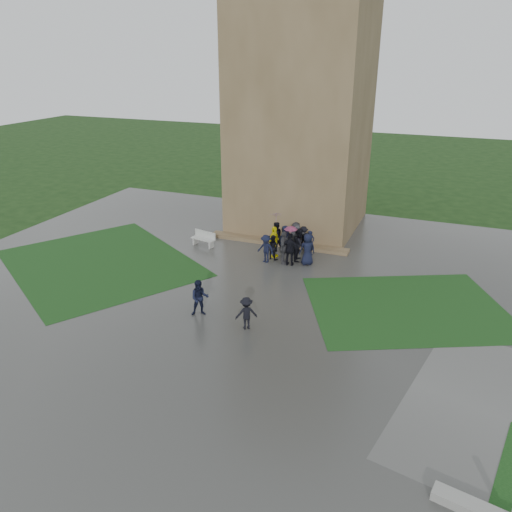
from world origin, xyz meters
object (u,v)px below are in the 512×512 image
at_px(pedestrian_mid, 200,298).
at_px(tower, 303,90).
at_px(pedestrian_near, 246,313).
at_px(bench, 204,239).

bearing_deg(pedestrian_mid, tower, 61.30).
xyz_separation_m(tower, pedestrian_near, (2.12, -14.60, -8.23)).
relative_size(bench, pedestrian_near, 1.11).
height_order(bench, pedestrian_mid, pedestrian_mid).
bearing_deg(pedestrian_near, bench, -86.21).
height_order(bench, pedestrian_near, pedestrian_near).
bearing_deg(bench, pedestrian_mid, -51.84).
height_order(pedestrian_mid, pedestrian_near, pedestrian_mid).
bearing_deg(pedestrian_near, pedestrian_mid, -41.52).
xyz_separation_m(tower, pedestrian_mid, (-0.32, -14.26, -8.12)).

